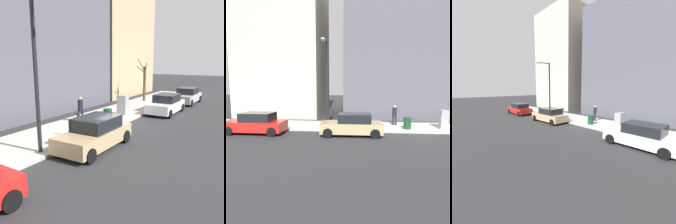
{
  "view_description": "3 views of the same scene",
  "coord_description": "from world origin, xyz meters",
  "views": [
    {
      "loc": [
        -7.65,
        13.59,
        4.13
      ],
      "look_at": [
        -0.33,
        1.67,
        1.23
      ],
      "focal_mm": 40.0,
      "sensor_mm": 36.0,
      "label": 1
    },
    {
      "loc": [
        -15.85,
        3.81,
        3.46
      ],
      "look_at": [
        -0.14,
        5.4,
        1.51
      ],
      "focal_mm": 35.0,
      "sensor_mm": 36.0,
      "label": 2
    },
    {
      "loc": [
        -10.75,
        -8.56,
        3.67
      ],
      "look_at": [
        1.38,
        4.6,
        0.8
      ],
      "focal_mm": 24.0,
      "sensor_mm": 36.0,
      "label": 3
    }
  ],
  "objects": [
    {
      "name": "ground_plane",
      "position": [
        0.0,
        0.0,
        0.0
      ],
      "size": [
        120.0,
        120.0,
        0.0
      ],
      "primitive_type": "plane",
      "color": "#2B2B2D"
    },
    {
      "name": "sidewalk",
      "position": [
        2.0,
        0.0,
        0.07
      ],
      "size": [
        4.0,
        36.0,
        0.15
      ],
      "primitive_type": "cube",
      "color": "#B2AFA8",
      "rests_on": "ground"
    },
    {
      "name": "parked_car_tan",
      "position": [
        -1.02,
        4.32,
        0.74
      ],
      "size": [
        1.98,
        4.23,
        1.52
      ],
      "rotation": [
        0.0,
        0.0,
        0.02
      ],
      "color": "tan",
      "rests_on": "ground"
    },
    {
      "name": "parked_car_red",
      "position": [
        -1.11,
        11.21,
        0.74
      ],
      "size": [
        1.97,
        4.22,
        1.52
      ],
      "rotation": [
        0.0,
        0.0,
        -0.01
      ],
      "color": "red",
      "rests_on": "ground"
    },
    {
      "name": "parking_meter",
      "position": [
        0.45,
        3.75,
        0.98
      ],
      "size": [
        0.14,
        0.1,
        1.35
      ],
      "color": "slate",
      "rests_on": "sidewalk"
    },
    {
      "name": "utility_box",
      "position": [
        1.3,
        -2.53,
        0.85
      ],
      "size": [
        0.83,
        0.61,
        1.43
      ],
      "color": "#A8A399",
      "rests_on": "sidewalk"
    },
    {
      "name": "streetlamp",
      "position": [
        0.28,
        6.31,
        4.02
      ],
      "size": [
        1.97,
        0.32,
        6.5
      ],
      "color": "black",
      "rests_on": "sidewalk"
    },
    {
      "name": "trash_bin",
      "position": [
        0.9,
        0.22,
        0.6
      ],
      "size": [
        0.56,
        0.56,
        0.9
      ],
      "primitive_type": "cylinder",
      "color": "#14381E",
      "rests_on": "sidewalk"
    },
    {
      "name": "pedestrian_near_meter",
      "position": [
        2.56,
        0.94,
        1.09
      ],
      "size": [
        0.36,
        0.36,
        1.66
      ],
      "rotation": [
        0.0,
        0.0,
        0.96
      ],
      "color": "#1E1E2D",
      "rests_on": "sidewalk"
    },
    {
      "name": "office_block_center",
      "position": [
        11.95,
        -0.99,
        7.01
      ],
      "size": [
        12.9,
        12.9,
        14.02
      ],
      "primitive_type": "cube",
      "color": "#4C4C56",
      "rests_on": "ground"
    },
    {
      "name": "office_tower_right",
      "position": [
        10.04,
        12.67,
        8.39
      ],
      "size": [
        9.07,
        9.07,
        16.78
      ],
      "primitive_type": "cube",
      "color": "#BCB29E",
      "rests_on": "ground"
    }
  ]
}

